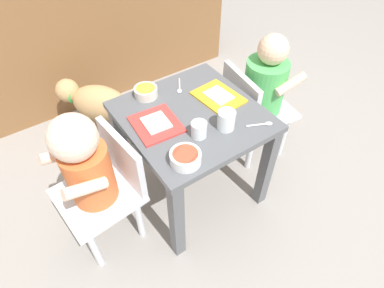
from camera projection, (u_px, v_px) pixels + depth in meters
ground_plane at (192, 188)px, 1.55m from camera, size 7.00×7.00×0.00m
kitchen_cabinet_back at (85, 9)px, 1.82m from camera, size 1.68×0.40×0.97m
dining_table at (192, 132)px, 1.28m from camera, size 0.51×0.51×0.47m
seated_child_left at (91, 169)px, 1.10m from camera, size 0.31×0.31×0.66m
seated_child_right at (263, 87)px, 1.45m from camera, size 0.31×0.31×0.65m
dog at (96, 102)px, 1.67m from camera, size 0.34×0.36×0.32m
food_tray_left at (156, 124)px, 1.17m from camera, size 0.17×0.19×0.02m
food_tray_right at (218, 97)px, 1.28m from camera, size 0.16×0.20×0.02m
water_cup_left at (226, 121)px, 1.14m from camera, size 0.06×0.06×0.07m
water_cup_right at (199, 130)px, 1.12m from camera, size 0.06×0.06×0.06m
cereal_bowl_right_side at (146, 92)px, 1.28m from camera, size 0.09×0.09×0.04m
veggie_bowl_far at (185, 157)px, 1.03m from camera, size 0.10×0.10×0.04m
spoon_by_left_tray at (179, 87)px, 1.33m from camera, size 0.06×0.09×0.01m
spoon_by_right_tray at (262, 124)px, 1.17m from camera, size 0.10×0.05×0.01m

